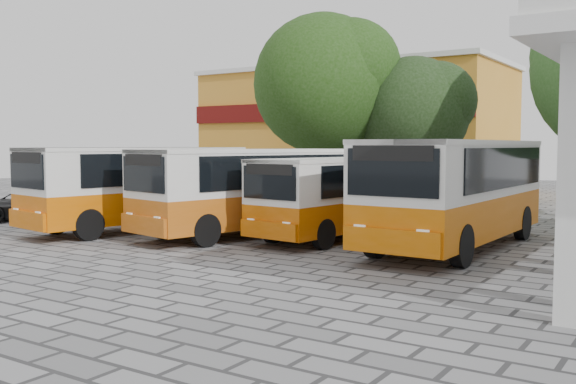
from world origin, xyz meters
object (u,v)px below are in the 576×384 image
Objects in this scene: parked_car at (23,205)px; bus_far_right at (456,186)px; bus_far_left at (139,182)px; bus_centre_right at (342,192)px; bus_centre_left at (247,185)px.

bus_far_right is at bearing 29.89° from parked_car.
parked_car is (-17.32, -2.52, -1.24)m from bus_far_right.
bus_centre_right is (7.09, 2.25, -0.19)m from bus_far_left.
bus_centre_left is at bearing -169.50° from bus_far_right.
bus_far_left is 7.44m from bus_centre_right.
bus_far_right reaches higher than bus_centre_left.
bus_centre_left reaches higher than parked_car.
bus_far_left is 0.96× the size of bus_far_right.
bus_centre_left reaches higher than bus_centre_right.
parked_car is (-10.47, -1.40, -1.08)m from bus_centre_left.
bus_far_left is 1.14× the size of bus_centre_right.
bus_centre_right is at bearing 179.82° from bus_far_right.
bus_far_left is at bearing -155.95° from bus_centre_right.
bus_far_left is at bearing 24.85° from parked_car.
bus_centre_right is 0.85× the size of bus_far_right.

